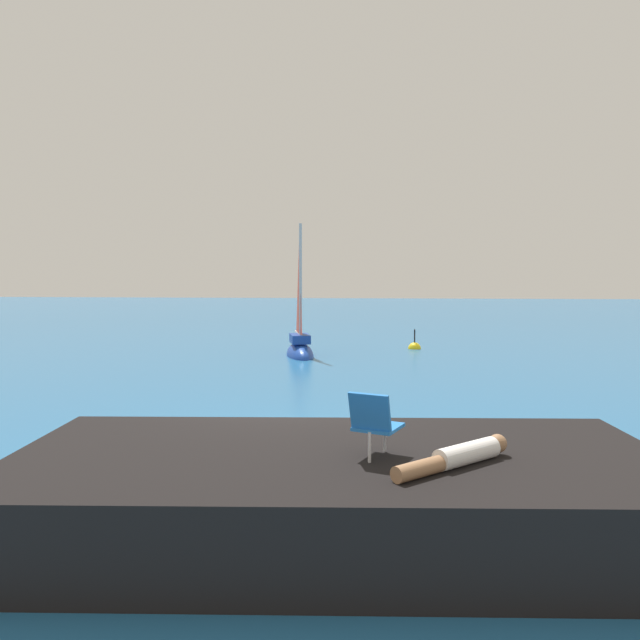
{
  "coord_description": "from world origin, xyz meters",
  "views": [
    {
      "loc": [
        1.61,
        -10.38,
        3.11
      ],
      "look_at": [
        -0.62,
        10.3,
        1.64
      ],
      "focal_mm": 33.93,
      "sensor_mm": 36.0,
      "label": 1
    }
  ],
  "objects_px": {
    "person_sunbather": "(459,456)",
    "beach_chair": "(375,421)",
    "sailboat_near": "(300,348)",
    "marker_buoy": "(414,349)"
  },
  "relations": [
    {
      "from": "beach_chair",
      "to": "marker_buoy",
      "type": "distance_m",
      "value": 19.75
    },
    {
      "from": "sailboat_near",
      "to": "person_sunbather",
      "type": "relative_size",
      "value": 4.16
    },
    {
      "from": "sailboat_near",
      "to": "marker_buoy",
      "type": "xyz_separation_m",
      "value": [
        4.65,
        2.84,
        -0.3
      ]
    },
    {
      "from": "person_sunbather",
      "to": "beach_chair",
      "type": "height_order",
      "value": "beach_chair"
    },
    {
      "from": "beach_chair",
      "to": "marker_buoy",
      "type": "bearing_deg",
      "value": 17.02
    },
    {
      "from": "sailboat_near",
      "to": "marker_buoy",
      "type": "height_order",
      "value": "sailboat_near"
    },
    {
      "from": "sailboat_near",
      "to": "beach_chair",
      "type": "distance_m",
      "value": 17.16
    },
    {
      "from": "person_sunbather",
      "to": "marker_buoy",
      "type": "relative_size",
      "value": 1.22
    },
    {
      "from": "person_sunbather",
      "to": "marker_buoy",
      "type": "height_order",
      "value": "person_sunbather"
    },
    {
      "from": "person_sunbather",
      "to": "beach_chair",
      "type": "distance_m",
      "value": 1.01
    }
  ]
}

